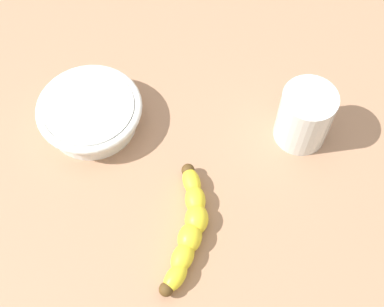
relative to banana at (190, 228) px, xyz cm
name	(u,v)px	position (x,y,z in cm)	size (l,w,h in cm)	color
wooden_tabletop	(219,166)	(-12.34, 0.50, -3.17)	(120.00, 120.00, 3.00)	#A97C5D
banana	(190,228)	(0.00, 0.00, 0.00)	(19.44, 7.10, 3.34)	yellow
smoothie_glass	(305,117)	(-21.08, 10.73, 3.14)	(8.09, 8.09, 9.75)	silver
ceramic_bowl	(91,111)	(-12.57, -20.47, 1.17)	(16.19, 16.19, 4.75)	white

